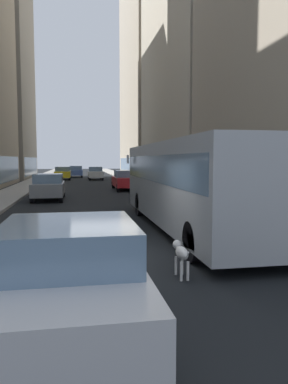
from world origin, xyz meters
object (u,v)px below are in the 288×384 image
at_px(transit_bus, 188,179).
at_px(dalmatian_dog, 181,253).
at_px(car_yellow_taxi, 63,173).
at_px(car_blue_hatchback, 76,171).
at_px(car_grey_wagon, 49,187).
at_px(car_red_coupe, 125,180).
at_px(car_white_van, 95,173).
at_px(car_silver_sedan, 70,276).

xyz_separation_m(transit_bus, dalmatian_dog, (-1.74, -5.18, -1.26)).
bearing_deg(car_yellow_taxi, dalmatian_dog, -84.45).
relative_size(transit_bus, car_blue_hatchback, 2.80).
xyz_separation_m(transit_bus, car_grey_wagon, (-5.60, 10.84, -0.95)).
distance_m(car_red_coupe, car_grey_wagon, 8.67).
height_order(transit_bus, car_white_van, transit_bus).
bearing_deg(dalmatian_dog, car_yellow_taxi, 95.55).
distance_m(car_yellow_taxi, car_blue_hatchback, 6.65).
distance_m(car_yellow_taxi, car_silver_sedan, 41.94).
bearing_deg(car_blue_hatchback, car_grey_wagon, -93.03).
relative_size(car_red_coupe, car_blue_hatchback, 1.14).
bearing_deg(car_grey_wagon, car_white_van, 80.15).
height_order(car_yellow_taxi, car_white_van, same).
distance_m(car_grey_wagon, dalmatian_dog, 16.48).
relative_size(car_yellow_taxi, car_silver_sedan, 1.05).
relative_size(transit_bus, dalmatian_dog, 11.98).
bearing_deg(car_white_van, car_grey_wagon, -99.85).
bearing_deg(transit_bus, car_silver_sedan, -118.61).
distance_m(car_red_coupe, dalmatian_dog, 22.71).
bearing_deg(car_yellow_taxi, car_grey_wagon, -90.00).
distance_m(transit_bus, car_white_van, 33.94).
bearing_deg(car_silver_sedan, car_white_van, 86.67).
xyz_separation_m(car_blue_hatchback, car_grey_wagon, (-1.60, -30.18, 0.00)).
xyz_separation_m(car_white_van, dalmatian_dog, (-0.14, -39.07, -0.31)).
bearing_deg(car_white_van, car_silver_sedan, -93.33).
relative_size(car_red_coupe, car_silver_sedan, 1.04).
bearing_deg(car_blue_hatchback, transit_bus, -84.43).
height_order(car_blue_hatchback, dalmatian_dog, car_blue_hatchback).
relative_size(car_blue_hatchback, car_grey_wagon, 0.95).
relative_size(car_yellow_taxi, dalmatian_dog, 4.90).
bearing_deg(dalmatian_dog, car_silver_sedan, -136.41).
relative_size(car_yellow_taxi, car_red_coupe, 1.01).
distance_m(car_white_van, car_silver_sedan, 41.29).
distance_m(car_silver_sedan, dalmatian_dog, 3.14).
relative_size(transit_bus, car_grey_wagon, 2.67).
bearing_deg(car_silver_sedan, car_blue_hatchback, 90.00).
bearing_deg(car_red_coupe, transit_bus, -90.00).
height_order(car_silver_sedan, car_grey_wagon, same).
bearing_deg(car_grey_wagon, car_red_coupe, 49.78).
distance_m(car_yellow_taxi, dalmatian_dog, 39.94).
distance_m(transit_bus, dalmatian_dog, 5.61).
distance_m(car_blue_hatchback, dalmatian_dog, 46.26).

